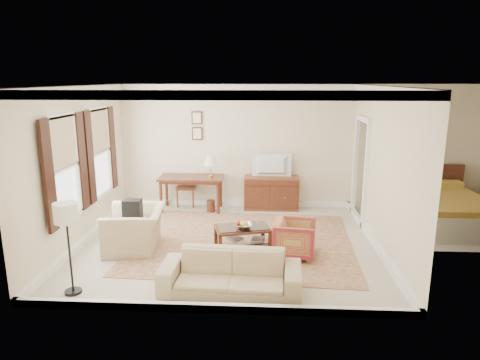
# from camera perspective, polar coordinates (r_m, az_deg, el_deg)

# --- Properties ---
(room_shell) EXTENTS (5.51, 5.01, 2.91)m
(room_shell) POSITION_cam_1_polar(r_m,az_deg,el_deg) (7.59, -1.65, 9.23)
(room_shell) COLOR beige
(room_shell) RESTS_ON ground
(annex_bedroom) EXTENTS (3.00, 2.70, 2.90)m
(annex_bedroom) POSITION_cam_1_polar(r_m,az_deg,el_deg) (9.88, 26.04, -3.75)
(annex_bedroom) COLOR beige
(annex_bedroom) RESTS_ON ground
(window_front) EXTENTS (0.12, 1.56, 1.80)m
(window_front) POSITION_cam_1_polar(r_m,az_deg,el_deg) (7.76, -22.37, 1.44)
(window_front) COLOR #CCB284
(window_front) RESTS_ON room_shell
(window_rear) EXTENTS (0.12, 1.56, 1.80)m
(window_rear) POSITION_cam_1_polar(r_m,az_deg,el_deg) (9.20, -18.16, 3.52)
(window_rear) COLOR #CCB284
(window_rear) RESTS_ON room_shell
(doorway) EXTENTS (0.10, 1.12, 2.25)m
(doorway) POSITION_cam_1_polar(r_m,az_deg,el_deg) (9.48, 15.74, 1.04)
(doorway) COLOR white
(doorway) RESTS_ON room_shell
(rug) EXTENTS (4.22, 3.67, 0.01)m
(rug) POSITION_cam_1_polar(r_m,az_deg,el_deg) (8.20, 0.40, -8.18)
(rug) COLOR brown
(rug) RESTS_ON room_shell
(writing_desk) EXTENTS (1.47, 0.74, 0.80)m
(writing_desk) POSITION_cam_1_polar(r_m,az_deg,el_deg) (10.00, -6.53, -0.15)
(writing_desk) COLOR #532617
(writing_desk) RESTS_ON room_shell
(desk_chair) EXTENTS (0.49, 0.49, 1.05)m
(desk_chair) POSITION_cam_1_polar(r_m,az_deg,el_deg) (10.40, -7.17, -0.59)
(desk_chair) COLOR brown
(desk_chair) RESTS_ON room_shell
(desk_lamp) EXTENTS (0.32, 0.32, 0.50)m
(desk_lamp) POSITION_cam_1_polar(r_m,az_deg,el_deg) (9.85, -3.94, 1.85)
(desk_lamp) COLOR silver
(desk_lamp) RESTS_ON writing_desk
(framed_prints) EXTENTS (0.25, 0.04, 0.68)m
(framed_prints) POSITION_cam_1_polar(r_m,az_deg,el_deg) (10.20, -5.75, 7.24)
(framed_prints) COLOR #532617
(framed_prints) RESTS_ON room_shell
(sideboard) EXTENTS (1.27, 0.49, 0.78)m
(sideboard) POSITION_cam_1_polar(r_m,az_deg,el_deg) (10.12, 4.19, -1.70)
(sideboard) COLOR brown
(sideboard) RESTS_ON room_shell
(tv) EXTENTS (0.88, 0.50, 0.11)m
(tv) POSITION_cam_1_polar(r_m,az_deg,el_deg) (9.92, 4.27, 2.89)
(tv) COLOR black
(tv) RESTS_ON sideboard
(coffee_table) EXTENTS (1.08, 0.80, 0.41)m
(coffee_table) POSITION_cam_1_polar(r_m,az_deg,el_deg) (7.82, 0.32, -6.90)
(coffee_table) COLOR #532617
(coffee_table) RESTS_ON room_shell
(fruit_bowl) EXTENTS (0.42, 0.42, 0.10)m
(fruit_bowl) POSITION_cam_1_polar(r_m,az_deg,el_deg) (7.70, 0.53, -6.03)
(fruit_bowl) COLOR silver
(fruit_bowl) RESTS_ON coffee_table
(book_a) EXTENTS (0.22, 0.23, 0.38)m
(book_a) POSITION_cam_1_polar(r_m,az_deg,el_deg) (7.87, -1.24, -7.90)
(book_a) COLOR brown
(book_a) RESTS_ON coffee_table
(book_b) EXTENTS (0.28, 0.06, 0.38)m
(book_b) POSITION_cam_1_polar(r_m,az_deg,el_deg) (7.92, 1.58, -7.80)
(book_b) COLOR brown
(book_b) RESTS_ON coffee_table
(striped_armchair) EXTENTS (0.74, 0.78, 0.71)m
(striped_armchair) POSITION_cam_1_polar(r_m,az_deg,el_deg) (7.51, 7.33, -7.49)
(striped_armchair) COLOR maroon
(striped_armchair) RESTS_ON room_shell
(club_armchair) EXTENTS (0.86, 1.22, 1.01)m
(club_armchair) POSITION_cam_1_polar(r_m,az_deg,el_deg) (7.95, -13.87, -5.48)
(club_armchair) COLOR tan
(club_armchair) RESTS_ON room_shell
(backpack) EXTENTS (0.32, 0.38, 0.40)m
(backpack) POSITION_cam_1_polar(r_m,az_deg,el_deg) (7.86, -14.14, -3.80)
(backpack) COLOR black
(backpack) RESTS_ON club_armchair
(sofa) EXTENTS (2.04, 0.69, 0.79)m
(sofa) POSITION_cam_1_polar(r_m,az_deg,el_deg) (6.25, -1.27, -11.50)
(sofa) COLOR tan
(sofa) RESTS_ON room_shell
(floor_lamp) EXTENTS (0.33, 0.33, 1.35)m
(floor_lamp) POSITION_cam_1_polar(r_m,az_deg,el_deg) (6.42, -22.15, -4.91)
(floor_lamp) COLOR black
(floor_lamp) RESTS_ON room_shell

